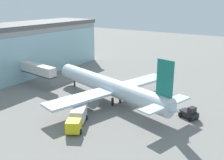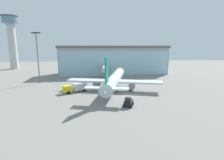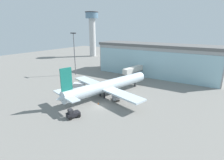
{
  "view_description": "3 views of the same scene",
  "coord_description": "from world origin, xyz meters",
  "px_view_note": "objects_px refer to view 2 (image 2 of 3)",
  "views": [
    {
      "loc": [
        -45.07,
        -22.55,
        20.47
      ],
      "look_at": [
        -3.45,
        6.87,
        4.98
      ],
      "focal_mm": 42.0,
      "sensor_mm": 36.0,
      "label": 1
    },
    {
      "loc": [
        -9.04,
        -48.02,
        14.06
      ],
      "look_at": [
        -3.9,
        7.73,
        3.18
      ],
      "focal_mm": 28.0,
      "sensor_mm": 36.0,
      "label": 2
    },
    {
      "loc": [
        28.51,
        -35.1,
        21.47
      ],
      "look_at": [
        -2.55,
        9.61,
        4.91
      ],
      "focal_mm": 28.0,
      "sensor_mm": 36.0,
      "label": 3
    }
  ],
  "objects_px": {
    "safety_cone_wingtip": "(75,92)",
    "airplane": "(114,80)",
    "jet_bridge": "(106,69)",
    "pushback_tug": "(128,102)",
    "control_tower": "(12,36)",
    "baggage_cart": "(128,89)",
    "apron_light_mast": "(37,54)",
    "catering_truck": "(76,87)",
    "safety_cone_nose": "(123,94)"
  },
  "relations": [
    {
      "from": "control_tower",
      "to": "jet_bridge",
      "type": "bearing_deg",
      "value": -33.95
    },
    {
      "from": "airplane",
      "to": "pushback_tug",
      "type": "distance_m",
      "value": 16.62
    },
    {
      "from": "jet_bridge",
      "to": "control_tower",
      "type": "relative_size",
      "value": 0.45
    },
    {
      "from": "jet_bridge",
      "to": "safety_cone_nose",
      "type": "distance_m",
      "value": 29.19
    },
    {
      "from": "control_tower",
      "to": "safety_cone_wingtip",
      "type": "bearing_deg",
      "value": -54.39
    },
    {
      "from": "safety_cone_nose",
      "to": "airplane",
      "type": "bearing_deg",
      "value": 105.68
    },
    {
      "from": "catering_truck",
      "to": "baggage_cart",
      "type": "height_order",
      "value": "catering_truck"
    },
    {
      "from": "airplane",
      "to": "safety_cone_wingtip",
      "type": "relative_size",
      "value": 64.12
    },
    {
      "from": "jet_bridge",
      "to": "baggage_cart",
      "type": "height_order",
      "value": "jet_bridge"
    },
    {
      "from": "airplane",
      "to": "safety_cone_wingtip",
      "type": "distance_m",
      "value": 13.13
    },
    {
      "from": "airplane",
      "to": "catering_truck",
      "type": "bearing_deg",
      "value": 112.76
    },
    {
      "from": "pushback_tug",
      "to": "safety_cone_nose",
      "type": "bearing_deg",
      "value": 18.94
    },
    {
      "from": "jet_bridge",
      "to": "catering_truck",
      "type": "height_order",
      "value": "jet_bridge"
    },
    {
      "from": "jet_bridge",
      "to": "apron_light_mast",
      "type": "bearing_deg",
      "value": 114.48
    },
    {
      "from": "safety_cone_nose",
      "to": "control_tower",
      "type": "bearing_deg",
      "value": 131.72
    },
    {
      "from": "apron_light_mast",
      "to": "baggage_cart",
      "type": "bearing_deg",
      "value": -23.93
    },
    {
      "from": "catering_truck",
      "to": "baggage_cart",
      "type": "relative_size",
      "value": 2.37
    },
    {
      "from": "jet_bridge",
      "to": "control_tower",
      "type": "distance_m",
      "value": 68.74
    },
    {
      "from": "airplane",
      "to": "baggage_cart",
      "type": "distance_m",
      "value": 5.34
    },
    {
      "from": "safety_cone_wingtip",
      "to": "pushback_tug",
      "type": "bearing_deg",
      "value": -43.77
    },
    {
      "from": "jet_bridge",
      "to": "apron_light_mast",
      "type": "xyz_separation_m",
      "value": [
        -26.13,
        -9.16,
        7.2
      ]
    },
    {
      "from": "safety_cone_wingtip",
      "to": "airplane",
      "type": "bearing_deg",
      "value": 13.14
    },
    {
      "from": "control_tower",
      "to": "safety_cone_nose",
      "type": "distance_m",
      "value": 90.71
    },
    {
      "from": "control_tower",
      "to": "baggage_cart",
      "type": "relative_size",
      "value": 10.26
    },
    {
      "from": "pushback_tug",
      "to": "safety_cone_nose",
      "type": "relative_size",
      "value": 6.6
    },
    {
      "from": "apron_light_mast",
      "to": "airplane",
      "type": "bearing_deg",
      "value": -24.91
    },
    {
      "from": "catering_truck",
      "to": "safety_cone_wingtip",
      "type": "distance_m",
      "value": 1.55
    },
    {
      "from": "apron_light_mast",
      "to": "safety_cone_wingtip",
      "type": "xyz_separation_m",
      "value": [
        15.25,
        -15.76,
        -11.04
      ]
    },
    {
      "from": "jet_bridge",
      "to": "control_tower",
      "type": "xyz_separation_m",
      "value": [
        -55.47,
        37.34,
        15.97
      ]
    },
    {
      "from": "jet_bridge",
      "to": "airplane",
      "type": "xyz_separation_m",
      "value": [
        1.56,
        -22.01,
        -0.8
      ]
    },
    {
      "from": "safety_cone_wingtip",
      "to": "apron_light_mast",
      "type": "bearing_deg",
      "value": 134.05
    },
    {
      "from": "control_tower",
      "to": "safety_cone_wingtip",
      "type": "relative_size",
      "value": 58.32
    },
    {
      "from": "baggage_cart",
      "to": "apron_light_mast",
      "type": "bearing_deg",
      "value": 20.06
    },
    {
      "from": "apron_light_mast",
      "to": "catering_truck",
      "type": "bearing_deg",
      "value": -43.85
    },
    {
      "from": "control_tower",
      "to": "safety_cone_nose",
      "type": "relative_size",
      "value": 58.32
    },
    {
      "from": "control_tower",
      "to": "safety_cone_nose",
      "type": "height_order",
      "value": "control_tower"
    },
    {
      "from": "control_tower",
      "to": "pushback_tug",
      "type": "relative_size",
      "value": 8.84
    },
    {
      "from": "jet_bridge",
      "to": "apron_light_mast",
      "type": "height_order",
      "value": "apron_light_mast"
    },
    {
      "from": "control_tower",
      "to": "baggage_cart",
      "type": "xyz_separation_m",
      "value": [
        61.36,
        -60.7,
        -19.59
      ]
    },
    {
      "from": "jet_bridge",
      "to": "pushback_tug",
      "type": "relative_size",
      "value": 3.97
    },
    {
      "from": "jet_bridge",
      "to": "airplane",
      "type": "distance_m",
      "value": 22.08
    },
    {
      "from": "apron_light_mast",
      "to": "airplane",
      "type": "distance_m",
      "value": 31.56
    },
    {
      "from": "airplane",
      "to": "baggage_cart",
      "type": "bearing_deg",
      "value": -93.45
    },
    {
      "from": "apron_light_mast",
      "to": "safety_cone_wingtip",
      "type": "relative_size",
      "value": 34.78
    },
    {
      "from": "jet_bridge",
      "to": "pushback_tug",
      "type": "xyz_separation_m",
      "value": [
        3.18,
        -38.39,
        -3.15
      ]
    },
    {
      "from": "airplane",
      "to": "safety_cone_wingtip",
      "type": "height_order",
      "value": "airplane"
    },
    {
      "from": "apron_light_mast",
      "to": "pushback_tug",
      "type": "height_order",
      "value": "apron_light_mast"
    },
    {
      "from": "apron_light_mast",
      "to": "pushback_tug",
      "type": "bearing_deg",
      "value": -44.92
    },
    {
      "from": "apron_light_mast",
      "to": "catering_truck",
      "type": "relative_size",
      "value": 2.58
    },
    {
      "from": "jet_bridge",
      "to": "apron_light_mast",
      "type": "relative_size",
      "value": 0.75
    }
  ]
}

